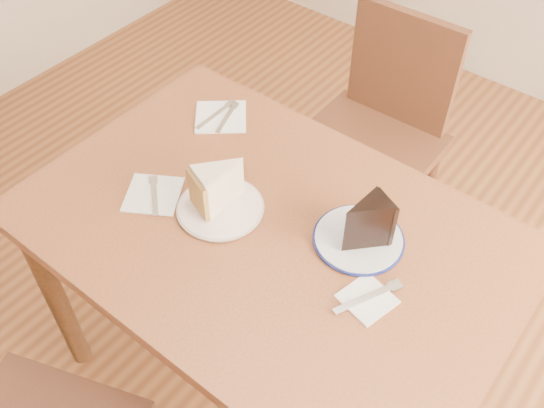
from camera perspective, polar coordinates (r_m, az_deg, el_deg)
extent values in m
plane|color=#4E2914|center=(2.09, -0.30, -15.69)|extent=(4.00, 4.00, 0.00)
cube|color=#4A2514|center=(1.48, -0.41, -2.72)|extent=(1.20, 0.80, 0.04)
cylinder|color=black|center=(1.93, -19.71, -8.18)|extent=(0.06, 0.06, 0.71)
cylinder|color=black|center=(2.18, -5.90, 3.08)|extent=(0.06, 0.06, 0.71)
cylinder|color=black|center=(1.86, 20.06, -11.65)|extent=(0.06, 0.06, 0.71)
cube|color=black|center=(2.09, 8.66, 5.08)|extent=(0.45, 0.45, 0.04)
cylinder|color=black|center=(2.34, 14.31, 1.01)|extent=(0.04, 0.04, 0.46)
cylinder|color=black|center=(2.45, 6.56, 4.91)|extent=(0.04, 0.04, 0.46)
cylinder|color=black|center=(2.10, 9.60, -4.88)|extent=(0.04, 0.04, 0.46)
cylinder|color=black|center=(2.22, 1.27, -0.27)|extent=(0.04, 0.04, 0.46)
cube|color=black|center=(2.10, 12.25, 12.43)|extent=(0.38, 0.04, 0.40)
cylinder|color=white|center=(1.51, -4.87, -0.37)|extent=(0.21, 0.21, 0.01)
cylinder|color=white|center=(1.45, 8.14, -3.29)|extent=(0.21, 0.21, 0.01)
cube|color=white|center=(1.57, -11.12, 0.90)|extent=(0.19, 0.19, 0.00)
cube|color=white|center=(1.35, 8.95, -8.81)|extent=(0.12, 0.12, 0.00)
cube|color=white|center=(1.77, -4.84, 8.19)|extent=(0.20, 0.20, 0.00)
cube|color=silver|center=(1.56, -11.01, 0.77)|extent=(0.11, 0.10, 0.00)
cube|color=silver|center=(1.35, 8.97, -8.67)|extent=(0.09, 0.16, 0.00)
cube|color=white|center=(1.76, -4.27, 8.14)|extent=(0.06, 0.14, 0.00)
cube|color=silver|center=(1.77, -5.33, 8.36)|extent=(0.02, 0.16, 0.00)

